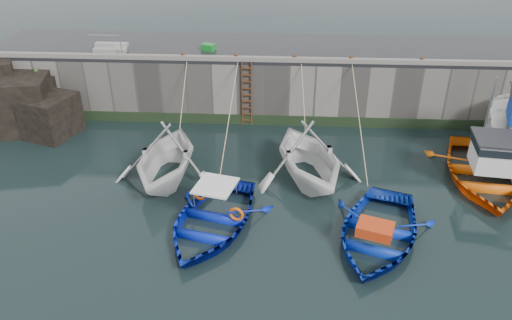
# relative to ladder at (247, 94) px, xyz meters

# --- Properties ---
(ground) EXTENTS (120.00, 120.00, 0.00)m
(ground) POSITION_rel_ladder_xyz_m (2.00, -9.91, -1.59)
(ground) COLOR black
(ground) RESTS_ON ground
(quay_back) EXTENTS (30.00, 5.00, 3.00)m
(quay_back) POSITION_rel_ladder_xyz_m (2.00, 2.59, -0.09)
(quay_back) COLOR slate
(quay_back) RESTS_ON ground
(road_back) EXTENTS (30.00, 5.00, 0.16)m
(road_back) POSITION_rel_ladder_xyz_m (2.00, 2.59, 1.49)
(road_back) COLOR black
(road_back) RESTS_ON quay_back
(kerb_back) EXTENTS (30.00, 0.30, 0.20)m
(kerb_back) POSITION_rel_ladder_xyz_m (2.00, 0.24, 1.67)
(kerb_back) COLOR slate
(kerb_back) RESTS_ON road_back
(algae_back) EXTENTS (30.00, 0.08, 0.50)m
(algae_back) POSITION_rel_ladder_xyz_m (2.00, 0.05, -1.34)
(algae_back) COLOR black
(algae_back) RESTS_ON ground
(rock_outcrop) EXTENTS (5.85, 4.24, 3.41)m
(rock_outcrop) POSITION_rel_ladder_xyz_m (-10.92, -0.80, -0.33)
(rock_outcrop) COLOR black
(rock_outcrop) RESTS_ON ground
(ladder) EXTENTS (0.51, 0.08, 3.20)m
(ladder) POSITION_rel_ladder_xyz_m (0.00, 0.00, 0.00)
(ladder) COLOR #3F1E0F
(ladder) RESTS_ON ground
(boat_near_white) EXTENTS (4.60, 5.24, 2.64)m
(boat_near_white) POSITION_rel_ladder_xyz_m (-2.82, -5.22, -1.59)
(boat_near_white) COLOR silver
(boat_near_white) RESTS_ON ground
(boat_near_white_rope) EXTENTS (0.04, 3.83, 3.10)m
(boat_near_white_rope) POSITION_rel_ladder_xyz_m (-2.82, -1.32, -1.59)
(boat_near_white_rope) COLOR tan
(boat_near_white_rope) RESTS_ON ground
(boat_near_blue) EXTENTS (4.87, 5.95, 1.08)m
(boat_near_blue) POSITION_rel_ladder_xyz_m (-0.62, -8.27, -1.59)
(boat_near_blue) COLOR #0B20AF
(boat_near_blue) RESTS_ON ground
(boat_near_blue_rope) EXTENTS (0.04, 6.40, 3.10)m
(boat_near_blue_rope) POSITION_rel_ladder_xyz_m (-0.62, -2.84, -1.59)
(boat_near_blue_rope) COLOR tan
(boat_near_blue_rope) RESTS_ON ground
(boat_near_blacktrim) EXTENTS (5.83, 6.28, 2.72)m
(boat_near_blacktrim) POSITION_rel_ladder_xyz_m (2.79, -4.92, -1.59)
(boat_near_blacktrim) COLOR silver
(boat_near_blacktrim) RESTS_ON ground
(boat_near_blacktrim_rope) EXTENTS (0.04, 3.61, 3.10)m
(boat_near_blacktrim_rope) POSITION_rel_ladder_xyz_m (2.79, -1.17, -1.59)
(boat_near_blacktrim_rope) COLOR tan
(boat_near_blacktrim_rope) RESTS_ON ground
(boat_near_navy) EXTENTS (5.23, 6.15, 1.08)m
(boat_near_navy) POSITION_rel_ladder_xyz_m (4.99, -8.64, -1.59)
(boat_near_navy) COLOR #0B2CAD
(boat_near_navy) RESTS_ON ground
(boat_near_navy_rope) EXTENTS (0.04, 6.74, 3.10)m
(boat_near_navy_rope) POSITION_rel_ladder_xyz_m (4.99, -3.02, -1.59)
(boat_near_navy_rope) COLOR tan
(boat_near_navy_rope) RESTS_ON ground
(boat_far_orange) EXTENTS (4.95, 6.44, 4.24)m
(boat_far_orange) POSITION_rel_ladder_xyz_m (9.78, -4.59, -1.19)
(boat_far_orange) COLOR orange
(boat_far_orange) RESTS_ON ground
(fish_crate) EXTENTS (0.75, 0.65, 0.31)m
(fish_crate) POSITION_rel_ladder_xyz_m (-2.01, 1.78, 1.72)
(fish_crate) COLOR #167B25
(fish_crate) RESTS_ON road_back
(railing) EXTENTS (1.60, 1.05, 1.00)m
(railing) POSITION_rel_ladder_xyz_m (-6.75, 1.33, 1.77)
(railing) COLOR #A5A8AD
(railing) RESTS_ON road_back
(bollard_a) EXTENTS (0.18, 0.18, 0.28)m
(bollard_a) POSITION_rel_ladder_xyz_m (-3.00, 0.34, 1.71)
(bollard_a) COLOR #3F1E0F
(bollard_a) RESTS_ON road_back
(bollard_b) EXTENTS (0.18, 0.18, 0.28)m
(bollard_b) POSITION_rel_ladder_xyz_m (-0.50, 0.34, 1.71)
(bollard_b) COLOR #3F1E0F
(bollard_b) RESTS_ON road_back
(bollard_c) EXTENTS (0.18, 0.18, 0.28)m
(bollard_c) POSITION_rel_ladder_xyz_m (2.20, 0.34, 1.71)
(bollard_c) COLOR #3F1E0F
(bollard_c) RESTS_ON road_back
(bollard_d) EXTENTS (0.18, 0.18, 0.28)m
(bollard_d) POSITION_rel_ladder_xyz_m (4.80, 0.34, 1.71)
(bollard_d) COLOR #3F1E0F
(bollard_d) RESTS_ON road_back
(bollard_e) EXTENTS (0.18, 0.18, 0.28)m
(bollard_e) POSITION_rel_ladder_xyz_m (8.00, 0.34, 1.71)
(bollard_e) COLOR #3F1E0F
(bollard_e) RESTS_ON road_back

